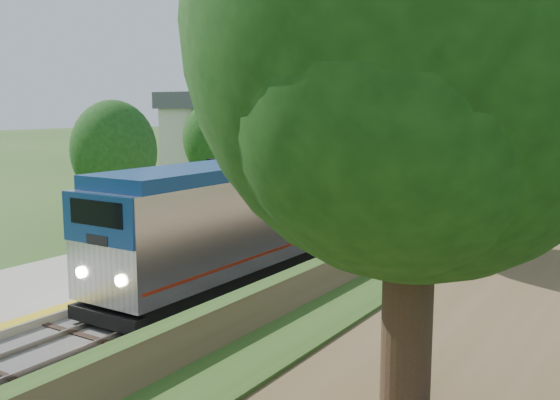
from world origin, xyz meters
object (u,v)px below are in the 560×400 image
Objects in this scene: signal_gantry at (531,130)px; signal_farside at (470,175)px; station_building at (227,146)px; train at (527,149)px; lamppost_far at (211,210)px.

signal_gantry is 1.40× the size of signal_farside.
train is at bearing 68.85° from station_building.
signal_gantry reaches higher than signal_farside.
signal_gantry is 11.73m from train.
signal_gantry is (16.47, 24.99, 0.73)m from station_building.
station_building is at bearing 125.33° from lamppost_far.
train is 51.32m from lamppost_far.
station_building reaches higher than lamppost_far.
signal_gantry is 1.98× the size of lamppost_far.
signal_gantry is at bearing 81.73° from lamppost_far.
train reaches higher than lamppost_far.
station_building reaches higher than signal_farside.
train is at bearing 86.26° from lamppost_far.
signal_gantry reaches higher than train.
signal_gantry is at bearing 56.62° from station_building.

